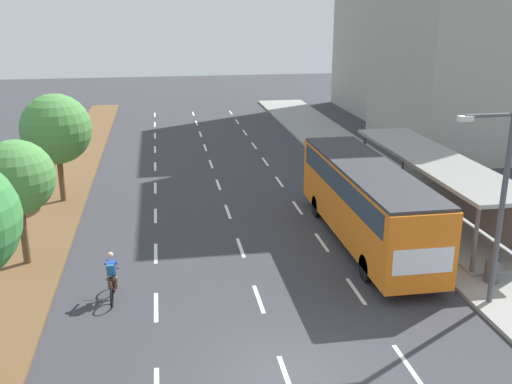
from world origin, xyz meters
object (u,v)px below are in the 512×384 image
object	(u,v)px
streetlight	(498,196)
trash_bin	(492,271)
median_tree_second	(17,178)
cyclist	(112,278)
median_tree_third	(56,129)
bus_shelter	(438,181)
bus	(366,196)

from	to	relation	value
streetlight	trash_bin	bearing A→B (deg)	52.58
median_tree_second	trash_bin	size ratio (longest dim) A/B	5.72
streetlight	cyclist	bearing A→B (deg)	168.45
median_tree_third	bus_shelter	bearing A→B (deg)	-16.89
streetlight	median_tree_second	bearing A→B (deg)	159.66
bus	trash_bin	bearing A→B (deg)	-55.17
median_tree_third	trash_bin	size ratio (longest dim) A/B	6.40
bus	median_tree_third	xyz separation A→B (m)	(-13.37, 7.51, 1.75)
median_tree_third	median_tree_second	bearing A→B (deg)	-92.18
median_tree_second	median_tree_third	world-z (taller)	median_tree_third
bus	streetlight	distance (m)	6.59
bus_shelter	median_tree_second	world-z (taller)	median_tree_second
trash_bin	bus_shelter	bearing A→B (deg)	80.90
cyclist	trash_bin	bearing A→B (deg)	-5.03
cyclist	median_tree_third	distance (m)	11.77
median_tree_second	streetlight	bearing A→B (deg)	-20.34
bus_shelter	trash_bin	world-z (taller)	bus_shelter
bus	trash_bin	world-z (taller)	bus
median_tree_second	median_tree_third	distance (m)	7.59
bus_shelter	median_tree_third	distance (m)	18.55
cyclist	streetlight	xyz separation A→B (m)	(12.36, -2.53, 3.10)
bus	cyclist	size ratio (longest dim) A/B	6.20
bus	streetlight	xyz separation A→B (m)	(2.17, -5.95, 1.82)
bus	streetlight	size ratio (longest dim) A/B	1.74
bus_shelter	bus	world-z (taller)	bus
median_tree_second	streetlight	distance (m)	16.89
bus_shelter	trash_bin	xyz separation A→B (m)	(-1.08, -6.74, -1.29)
cyclist	median_tree_second	xyz separation A→B (m)	(-3.47, 3.34, 2.76)
bus	median_tree_third	world-z (taller)	median_tree_third
bus	trash_bin	distance (m)	5.80
bus_shelter	cyclist	distance (m)	15.55
median_tree_second	median_tree_third	bearing A→B (deg)	87.82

